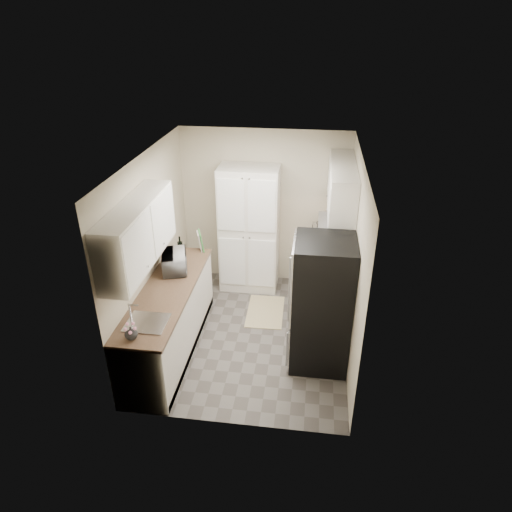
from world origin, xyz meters
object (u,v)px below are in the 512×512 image
Objects in this scene: electric_range at (323,295)px; toaster_oven at (324,235)px; wine_bottle at (180,248)px; refrigerator at (322,304)px; microwave at (175,262)px; pantry_cabinet at (249,229)px.

toaster_oven reaches higher than electric_range.
wine_bottle is (-2.03, 0.05, 0.59)m from electric_range.
electric_range is 0.88m from refrigerator.
electric_range is at bearing -97.35° from microwave.
microwave is at bearing -170.27° from electric_range.
pantry_cabinet reaches higher than toaster_oven.
electric_range is 3.92× the size of wine_bottle.
pantry_cabinet is at bearing 170.06° from toaster_oven.
pantry_cabinet is at bearing 123.46° from refrigerator.
refrigerator is at bearing -56.54° from pantry_cabinet.
microwave is (-1.96, 0.46, 0.20)m from refrigerator.
wine_bottle reaches higher than electric_range.
toaster_oven is at bearing 89.66° from refrigerator.
pantry_cabinet is 4.74× the size of toaster_oven.
refrigerator is (1.14, -1.73, -0.15)m from pantry_cabinet.
refrigerator reaches higher than microwave.
electric_range is at bearing -1.41° from wine_bottle.
refrigerator is at bearing -23.10° from wine_bottle.
microwave is at bearing -122.91° from pantry_cabinet.
refrigerator is 5.90× the size of wine_bottle.
refrigerator reaches higher than electric_range.
toaster_oven is at bearing 91.86° from electric_range.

